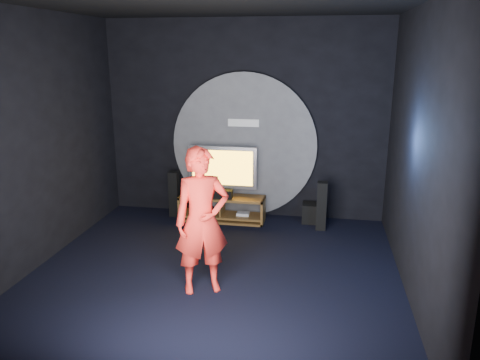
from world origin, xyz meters
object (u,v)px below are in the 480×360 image
(tower_speaker_right, at_px, (322,206))
(player, at_px, (202,221))
(tower_speaker_left, at_px, (174,194))
(media_console, at_px, (223,210))
(subwoofer, at_px, (311,213))
(tv, at_px, (223,169))

(tower_speaker_right, relative_size, player, 0.45)
(tower_speaker_left, distance_m, tower_speaker_right, 2.67)
(media_console, xyz_separation_m, subwoofer, (1.57, 0.19, -0.02))
(tower_speaker_right, distance_m, player, 2.84)
(player, bearing_deg, subwoofer, 40.25)
(media_console, relative_size, subwoofer, 4.42)
(tower_speaker_left, xyz_separation_m, tower_speaker_right, (2.66, -0.23, 0.00))
(tower_speaker_right, relative_size, subwoofer, 2.43)
(tower_speaker_left, xyz_separation_m, player, (1.20, -2.61, 0.51))
(media_console, height_order, tv, tv)
(tower_speaker_left, xyz_separation_m, subwoofer, (2.49, 0.08, -0.25))
(media_console, distance_m, tower_speaker_right, 1.76)
(subwoofer, height_order, player, player)
(tower_speaker_left, height_order, tower_speaker_right, same)
(tv, bearing_deg, tower_speaker_left, 177.51)
(media_console, xyz_separation_m, tower_speaker_left, (-0.92, 0.11, 0.22))
(media_console, bearing_deg, tv, 95.65)
(tower_speaker_right, height_order, player, player)
(player, bearing_deg, tv, 72.15)
(player, bearing_deg, media_console, 72.17)
(tower_speaker_right, distance_m, subwoofer, 0.43)
(tower_speaker_left, bearing_deg, subwoofer, 1.82)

